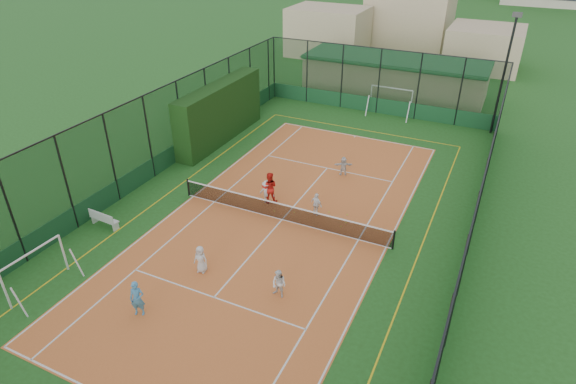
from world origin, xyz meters
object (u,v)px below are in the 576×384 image
floodlight_ne (503,76)px  child_near_right (279,284)px  white_bench (104,218)px  child_far_left (267,192)px  child_near_left (201,259)px  child_near_mid (137,299)px  coach (269,188)px  child_far_right (316,204)px  futsal_goal_far (391,101)px  child_far_back (343,166)px  futsal_goal_near (36,271)px  clubhouse (394,76)px

floodlight_ne → child_near_right: 22.91m
white_bench → child_far_left: 8.38m
child_near_left → child_near_mid: 3.31m
floodlight_ne → coach: (-9.99, -15.29, -3.22)m
coach → child_far_right: bearing=155.7°
white_bench → coach: 8.54m
futsal_goal_far → child_near_left: size_ratio=2.51×
child_near_right → child_far_left: size_ratio=0.98×
floodlight_ne → child_far_back: floodlight_ne is taller
futsal_goal_near → child_far_left: bearing=-25.2°
child_near_mid → child_near_left: bearing=53.0°
child_near_left → futsal_goal_near: bearing=-150.3°
child_near_left → child_near_right: size_ratio=1.01×
floodlight_ne → child_near_right: (-6.21, -21.78, -3.47)m
child_near_mid → coach: bearing=61.5°
white_bench → child_near_right: (10.19, -0.86, 0.19)m
futsal_goal_near → child_near_mid: 4.83m
child_near_mid → child_far_back: size_ratio=1.33×
child_near_left → child_near_right: child_near_left is taller
child_far_back → coach: bearing=36.0°
coach → clubhouse: bearing=-115.8°
clubhouse → coach: 20.75m
child_near_right → coach: coach is taller
futsal_goal_near → child_near_right: 10.07m
white_bench → futsal_goal_far: futsal_goal_far is taller
child_far_left → child_near_right: bearing=119.0°
floodlight_ne → child_near_right: size_ratio=6.35×
futsal_goal_far → child_near_mid: bearing=-96.9°
floodlight_ne → child_near_right: bearing=-105.9°
clubhouse → child_near_left: 27.26m
floodlight_ne → child_far_right: 17.35m
futsal_goal_far → child_far_left: 16.08m
clubhouse → white_bench: 27.47m
child_near_mid → child_far_back: 14.80m
child_far_left → clubhouse: bearing=-96.5°
child_far_left → futsal_goal_far: bearing=-101.5°
white_bench → child_far_back: child_far_back is taller
white_bench → floodlight_ne: bearing=55.2°
coach → child_far_back: bearing=-140.6°
coach → child_near_right: bearing=98.2°
futsal_goal_near → child_far_right: bearing=-36.4°
futsal_goal_far → child_near_right: size_ratio=2.54×
futsal_goal_far → child_near_left: 22.41m
white_bench → futsal_goal_far: 23.16m
child_near_mid → clubhouse: bearing=61.8°
futsal_goal_near → child_far_back: size_ratio=2.43×
clubhouse → child_far_back: (1.17, -16.00, -0.98)m
child_near_mid → child_far_back: (3.30, 14.43, -0.19)m
child_far_back → child_near_left: bearing=51.8°
floodlight_ne → child_near_left: floodlight_ne is taller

